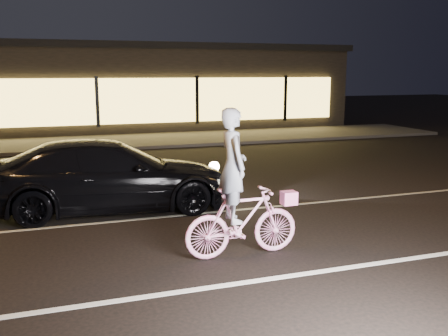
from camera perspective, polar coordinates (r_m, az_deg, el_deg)
name	(u,v)px	position (r m, az deg, el deg)	size (l,w,h in m)	color
ground	(181,251)	(8.29, -4.98, -9.44)	(90.00, 90.00, 0.00)	black
lane_stripe_near	(207,288)	(6.95, -1.91, -13.53)	(60.00, 0.12, 0.01)	silver
lane_stripe_far	(156,218)	(10.15, -7.72, -5.63)	(60.00, 0.10, 0.01)	gray
sidewalk	(103,142)	(20.83, -13.67, 2.86)	(30.00, 4.00, 0.12)	#383533
storefront	(90,86)	(26.60, -15.11, 9.01)	(25.40, 8.42, 4.20)	black
cyclist	(240,205)	(7.81, 1.81, -4.24)	(1.87, 0.64, 2.36)	#FE46A7
sedan	(109,175)	(10.74, -12.97, -0.83)	(5.22, 2.37, 1.48)	black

